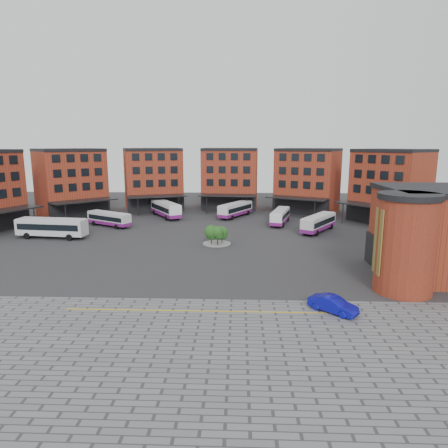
{
  "coord_description": "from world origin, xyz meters",
  "views": [
    {
      "loc": [
        5.46,
        -49.28,
        15.56
      ],
      "look_at": [
        3.29,
        8.17,
        4.0
      ],
      "focal_mm": 32.0,
      "sensor_mm": 36.0,
      "label": 1
    }
  ],
  "objects_px": {
    "bus_c": "(166,209)",
    "bus_d": "(235,209)",
    "tree_island": "(216,234)",
    "bus_a": "(52,227)",
    "bus_f": "(319,223)",
    "blue_car": "(333,304)",
    "bus_b": "(109,219)",
    "bus_e": "(280,216)"
  },
  "relations": [
    {
      "from": "bus_a",
      "to": "bus_b",
      "type": "height_order",
      "value": "bus_a"
    },
    {
      "from": "bus_d",
      "to": "bus_f",
      "type": "xyz_separation_m",
      "value": [
        15.12,
        -14.18,
        -0.03
      ]
    },
    {
      "from": "bus_d",
      "to": "bus_f",
      "type": "distance_m",
      "value": 20.73
    },
    {
      "from": "bus_f",
      "to": "bus_d",
      "type": "bearing_deg",
      "value": 169.99
    },
    {
      "from": "tree_island",
      "to": "bus_f",
      "type": "height_order",
      "value": "tree_island"
    },
    {
      "from": "bus_b",
      "to": "bus_c",
      "type": "xyz_separation_m",
      "value": [
        9.11,
        10.19,
        0.3
      ]
    },
    {
      "from": "tree_island",
      "to": "bus_c",
      "type": "distance_m",
      "value": 26.57
    },
    {
      "from": "bus_f",
      "to": "bus_b",
      "type": "bearing_deg",
      "value": -151.49
    },
    {
      "from": "bus_b",
      "to": "bus_d",
      "type": "bearing_deg",
      "value": -35.17
    },
    {
      "from": "bus_e",
      "to": "bus_d",
      "type": "bearing_deg",
      "value": 155.48
    },
    {
      "from": "tree_island",
      "to": "bus_a",
      "type": "xyz_separation_m",
      "value": [
        -27.89,
        3.35,
        0.23
      ]
    },
    {
      "from": "blue_car",
      "to": "bus_c",
      "type": "bearing_deg",
      "value": 67.77
    },
    {
      "from": "tree_island",
      "to": "bus_a",
      "type": "height_order",
      "value": "bus_a"
    },
    {
      "from": "bus_b",
      "to": "bus_f",
      "type": "xyz_separation_m",
      "value": [
        39.28,
        -3.18,
        0.13
      ]
    },
    {
      "from": "tree_island",
      "to": "bus_f",
      "type": "relative_size",
      "value": 0.43
    },
    {
      "from": "tree_island",
      "to": "bus_c",
      "type": "bearing_deg",
      "value": 117.6
    },
    {
      "from": "bus_c",
      "to": "bus_d",
      "type": "bearing_deg",
      "value": -27.75
    },
    {
      "from": "bus_e",
      "to": "blue_car",
      "type": "distance_m",
      "value": 42.36
    },
    {
      "from": "bus_d",
      "to": "bus_e",
      "type": "bearing_deg",
      "value": -9.91
    },
    {
      "from": "bus_c",
      "to": "bus_d",
      "type": "height_order",
      "value": "bus_c"
    },
    {
      "from": "tree_island",
      "to": "bus_b",
      "type": "relative_size",
      "value": 0.46
    },
    {
      "from": "bus_b",
      "to": "bus_e",
      "type": "bearing_deg",
      "value": -53.34
    },
    {
      "from": "bus_c",
      "to": "bus_d",
      "type": "relative_size",
      "value": 1.07
    },
    {
      "from": "bus_a",
      "to": "bus_c",
      "type": "xyz_separation_m",
      "value": [
        15.58,
        20.19,
        -0.18
      ]
    },
    {
      "from": "bus_a",
      "to": "tree_island",
      "type": "bearing_deg",
      "value": -90.51
    },
    {
      "from": "bus_f",
      "to": "blue_car",
      "type": "distance_m",
      "value": 35.94
    },
    {
      "from": "tree_island",
      "to": "bus_a",
      "type": "bearing_deg",
      "value": 173.14
    },
    {
      "from": "bus_a",
      "to": "bus_f",
      "type": "height_order",
      "value": "bus_a"
    },
    {
      "from": "tree_island",
      "to": "bus_e",
      "type": "relative_size",
      "value": 0.42
    },
    {
      "from": "tree_island",
      "to": "bus_b",
      "type": "xyz_separation_m",
      "value": [
        -21.41,
        13.35,
        -0.25
      ]
    },
    {
      "from": "bus_d",
      "to": "bus_a",
      "type": "bearing_deg",
      "value": -115.96
    },
    {
      "from": "tree_island",
      "to": "bus_a",
      "type": "distance_m",
      "value": 28.09
    },
    {
      "from": "bus_a",
      "to": "bus_d",
      "type": "height_order",
      "value": "bus_a"
    },
    {
      "from": "bus_f",
      "to": "blue_car",
      "type": "xyz_separation_m",
      "value": [
        -5.47,
        -35.51,
        -0.86
      ]
    },
    {
      "from": "tree_island",
      "to": "bus_d",
      "type": "height_order",
      "value": "tree_island"
    },
    {
      "from": "bus_f",
      "to": "blue_car",
      "type": "height_order",
      "value": "bus_f"
    },
    {
      "from": "bus_e",
      "to": "bus_a",
      "type": "bearing_deg",
      "value": -145.95
    },
    {
      "from": "bus_a",
      "to": "bus_c",
      "type": "height_order",
      "value": "bus_a"
    },
    {
      "from": "bus_c",
      "to": "bus_e",
      "type": "relative_size",
      "value": 1.1
    },
    {
      "from": "tree_island",
      "to": "bus_d",
      "type": "bearing_deg",
      "value": 83.56
    },
    {
      "from": "bus_e",
      "to": "bus_f",
      "type": "distance_m",
      "value": 9.24
    },
    {
      "from": "tree_island",
      "to": "blue_car",
      "type": "bearing_deg",
      "value": -63.94
    }
  ]
}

